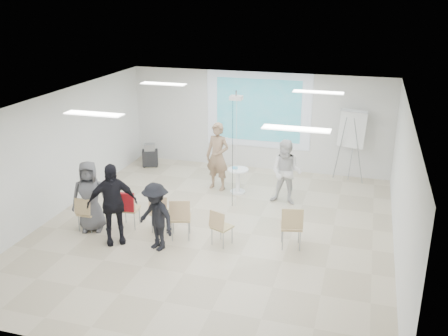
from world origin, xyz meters
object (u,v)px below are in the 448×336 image
(chair_far_left, at_px, (86,211))
(chair_right_inner, at_px, (220,225))
(player_left, at_px, (218,152))
(audience_left, at_px, (112,198))
(chair_left_mid, at_px, (128,207))
(laptop, at_px, (162,210))
(player_right, at_px, (286,169))
(flipchart_easel, at_px, (352,129))
(audience_outer, at_px, (89,192))
(av_cart, at_px, (150,156))
(audience_mid, at_px, (156,212))
(chair_left_inner, at_px, (160,210))
(pedestal_table, at_px, (238,179))
(chair_center, at_px, (180,216))
(chair_right_far, at_px, (292,224))

(chair_far_left, bearing_deg, chair_right_inner, 3.85)
(player_left, xyz_separation_m, audience_left, (-1.25, -3.68, -0.02))
(chair_left_mid, bearing_deg, laptop, 2.41)
(player_right, height_order, laptop, player_right)
(player_right, xyz_separation_m, flipchart_easel, (1.49, 2.13, 0.60))
(player_left, relative_size, audience_outer, 1.15)
(chair_far_left, height_order, av_cart, chair_far_left)
(laptop, distance_m, audience_mid, 0.96)
(audience_outer, bearing_deg, player_left, 38.32)
(chair_left_inner, relative_size, av_cart, 1.27)
(chair_far_left, xyz_separation_m, chair_left_mid, (0.87, 0.40, 0.04))
(chair_right_inner, relative_size, audience_left, 0.40)
(pedestal_table, distance_m, player_right, 1.52)
(chair_far_left, relative_size, chair_right_inner, 1.01)
(flipchart_easel, bearing_deg, chair_left_inner, -114.07)
(chair_left_inner, distance_m, audience_left, 1.19)
(chair_left_mid, relative_size, av_cart, 1.26)
(player_left, bearing_deg, pedestal_table, -0.92)
(chair_right_inner, height_order, av_cart, chair_right_inner)
(chair_left_inner, xyz_separation_m, chair_center, (0.57, -0.21, 0.03))
(av_cart, bearing_deg, chair_right_inner, -73.29)
(chair_left_mid, bearing_deg, chair_far_left, -161.95)
(audience_mid, xyz_separation_m, flipchart_easel, (3.72, 5.34, 0.70))
(pedestal_table, distance_m, chair_right_far, 3.34)
(pedestal_table, relative_size, flipchart_easel, 0.34)
(laptop, bearing_deg, chair_right_far, 177.09)
(player_right, distance_m, chair_left_inner, 3.50)
(chair_left_mid, relative_size, audience_mid, 0.54)
(chair_far_left, bearing_deg, chair_center, 6.10)
(chair_left_inner, bearing_deg, chair_far_left, -167.66)
(chair_right_inner, bearing_deg, audience_outer, -156.53)
(player_left, relative_size, chair_center, 2.20)
(chair_far_left, bearing_deg, player_left, 58.10)
(pedestal_table, xyz_separation_m, chair_right_far, (1.91, -2.74, 0.18))
(chair_left_inner, relative_size, audience_mid, 0.54)
(chair_left_inner, xyz_separation_m, audience_outer, (-1.58, -0.34, 0.39))
(chair_far_left, relative_size, laptop, 2.48)
(player_right, relative_size, av_cart, 2.62)
(laptop, height_order, audience_outer, audience_outer)
(chair_left_inner, relative_size, chair_right_far, 0.94)
(audience_left, relative_size, flipchart_easel, 1.00)
(chair_far_left, height_order, audience_mid, audience_mid)
(av_cart, bearing_deg, audience_left, -97.35)
(chair_right_far, bearing_deg, av_cart, 129.33)
(chair_center, xyz_separation_m, chair_right_inner, (0.93, -0.03, -0.08))
(chair_far_left, bearing_deg, chair_left_inner, 14.86)
(player_right, xyz_separation_m, chair_far_left, (-4.13, -2.88, -0.45))
(audience_left, bearing_deg, player_left, 38.18)
(player_left, height_order, laptop, player_left)
(chair_left_mid, relative_size, chair_right_inner, 1.10)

